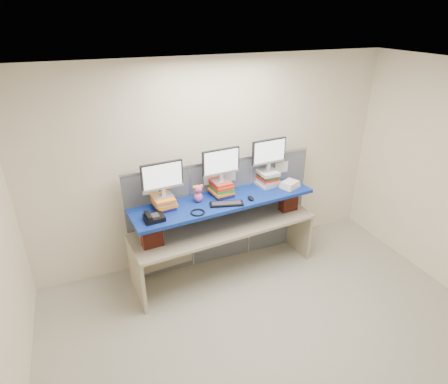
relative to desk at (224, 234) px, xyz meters
name	(u,v)px	position (x,y,z in m)	size (l,w,h in m)	color
room	(292,238)	(0.08, -1.47, 0.80)	(5.00, 4.00, 2.80)	#F6E8CA
cubicle_partition	(221,211)	(0.08, 0.31, 0.17)	(2.60, 0.06, 1.53)	#50545E
desk	(224,234)	(0.00, 0.00, 0.00)	(2.51, 0.93, 0.75)	tan
brick_pier_left	(152,234)	(-0.97, -0.14, 0.31)	(0.24, 0.13, 0.33)	maroon
brick_pier_right	(288,199)	(0.98, 0.04, 0.31)	(0.24, 0.13, 0.33)	maroon
blue_board	(224,201)	(0.00, 0.00, 0.50)	(2.38, 0.59, 0.04)	#090977
book_stack_left	(164,202)	(-0.76, 0.05, 0.60)	(0.28, 0.31, 0.15)	navy
book_stack_center	(221,188)	(0.01, 0.12, 0.62)	(0.28, 0.32, 0.19)	navy
book_stack_right	(267,178)	(0.71, 0.19, 0.63)	(0.29, 0.33, 0.21)	beige
monitor_left	(162,178)	(-0.76, 0.05, 0.92)	(0.50, 0.16, 0.44)	#B1B1B6
monitor_center	(221,163)	(0.01, 0.12, 0.96)	(0.50, 0.16, 0.44)	#B1B1B6
monitor_right	(269,153)	(0.71, 0.18, 0.98)	(0.50, 0.16, 0.44)	#B1B1B6
keyboard	(227,204)	(-0.03, -0.15, 0.53)	(0.43, 0.24, 0.03)	black
mouse	(251,198)	(0.31, -0.14, 0.54)	(0.07, 0.12, 0.04)	black
desk_phone	(153,217)	(-0.94, -0.19, 0.56)	(0.24, 0.22, 0.09)	black
headset	(198,212)	(-0.42, -0.22, 0.53)	(0.17, 0.17, 0.02)	black
plush_toy	(198,193)	(-0.32, 0.05, 0.64)	(0.13, 0.10, 0.23)	#E65793
binder_stack	(290,185)	(0.96, -0.01, 0.56)	(0.30, 0.27, 0.09)	beige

